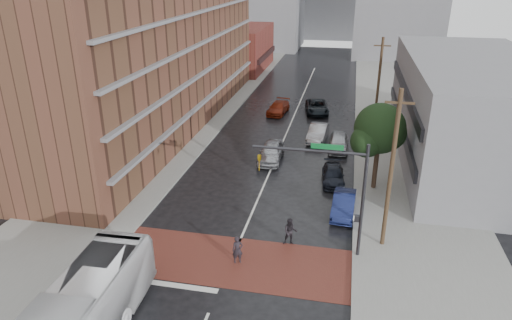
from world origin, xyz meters
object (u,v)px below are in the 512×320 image
at_px(car_travel_b, 318,133).
at_px(car_travel_c, 278,108).
at_px(suv_travel, 317,107).
at_px(car_parked_far, 338,142).
at_px(car_travel_a, 271,152).
at_px(pedestrian_b, 290,232).
at_px(car_parked_near, 344,205).
at_px(car_parked_mid, 333,175).
at_px(pedestrian_a, 238,250).

distance_m(car_travel_b, car_travel_c, 9.70).
bearing_deg(suv_travel, car_parked_far, -84.19).
bearing_deg(suv_travel, car_travel_a, -109.10).
distance_m(pedestrian_b, suv_travel, 28.34).
distance_m(car_travel_a, car_travel_c, 14.34).
relative_size(suv_travel, car_parked_far, 1.19).
relative_size(pedestrian_b, suv_travel, 0.33).
bearing_deg(car_parked_near, suv_travel, 102.04).
distance_m(car_travel_a, car_parked_near, 10.68).
bearing_deg(car_parked_mid, suv_travel, 93.52).
bearing_deg(pedestrian_b, car_travel_b, 80.32).
bearing_deg(car_travel_a, car_parked_mid, -30.64).
bearing_deg(car_travel_c, car_travel_a, -77.07).
bearing_deg(car_parked_near, car_travel_a, 131.29).
bearing_deg(pedestrian_b, car_parked_mid, 68.12).
bearing_deg(car_travel_a, suv_travel, 79.59).
distance_m(car_parked_near, car_parked_far, 12.30).
xyz_separation_m(car_parked_near, car_parked_mid, (-0.97, 5.02, -0.10)).
xyz_separation_m(pedestrian_b, car_parked_mid, (2.18, 9.60, -0.28)).
height_order(pedestrian_b, car_parked_mid, pedestrian_b).
distance_m(car_travel_b, car_parked_far, 3.08).
xyz_separation_m(suv_travel, car_parked_near, (3.82, -23.76, -0.05)).
height_order(car_parked_near, car_parked_far, car_parked_far).
height_order(pedestrian_a, pedestrian_b, pedestrian_b).
distance_m(car_travel_c, suv_travel, 4.59).
height_order(suv_travel, car_parked_near, suv_travel).
bearing_deg(car_travel_a, car_travel_b, 58.99).
bearing_deg(pedestrian_a, car_travel_b, 58.88).
distance_m(car_travel_b, car_parked_mid, 9.70).
height_order(car_travel_a, car_travel_c, car_travel_a).
relative_size(pedestrian_a, car_parked_far, 0.38).
height_order(car_parked_near, car_parked_mid, car_parked_near).
xyz_separation_m(pedestrian_a, car_parked_far, (5.05, 19.38, -0.08)).
bearing_deg(suv_travel, pedestrian_b, -97.37).
distance_m(suv_travel, car_parked_near, 24.06).
height_order(car_travel_b, car_parked_near, car_travel_b).
relative_size(car_parked_near, car_parked_mid, 1.02).
relative_size(car_travel_c, car_parked_mid, 1.13).
xyz_separation_m(pedestrian_a, pedestrian_b, (2.75, 2.53, 0.03)).
bearing_deg(pedestrian_b, car_parked_far, 73.12).
xyz_separation_m(car_travel_c, suv_travel, (4.45, 1.14, 0.07)).
bearing_deg(car_parked_mid, car_parked_near, -84.25).
xyz_separation_m(car_travel_c, car_parked_far, (7.43, -10.35, 0.09)).
relative_size(pedestrian_a, car_parked_mid, 0.41).
height_order(pedestrian_b, car_travel_b, pedestrian_b).
bearing_deg(pedestrian_a, car_travel_c, 71.20).
relative_size(pedestrian_b, car_travel_c, 0.37).
relative_size(pedestrian_a, pedestrian_b, 0.96).
height_order(pedestrian_a, car_parked_near, pedestrian_a).
bearing_deg(car_travel_b, pedestrian_b, -86.02).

